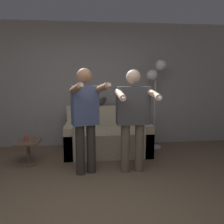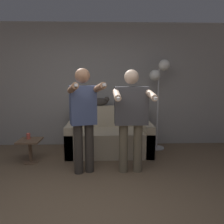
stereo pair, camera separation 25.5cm
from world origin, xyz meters
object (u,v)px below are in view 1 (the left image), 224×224
(cat, at_px, (98,102))
(side_table, at_px, (28,148))
(person_left, at_px, (85,115))
(floor_lamp, at_px, (156,79))
(person_right, at_px, (133,114))
(couch, at_px, (108,138))
(cup, at_px, (26,138))

(cat, bearing_deg, side_table, -147.06)
(person_left, bearing_deg, floor_lamp, 22.44)
(person_right, bearing_deg, couch, 107.72)
(couch, distance_m, person_left, 1.20)
(person_left, relative_size, side_table, 3.94)
(couch, xyz_separation_m, side_table, (-1.39, -0.47, -0.00))
(person_right, relative_size, side_table, 3.90)
(person_left, relative_size, person_right, 1.01)
(floor_lamp, bearing_deg, cup, -165.41)
(person_right, relative_size, cat, 3.32)
(side_table, relative_size, cup, 4.02)
(couch, relative_size, cat, 3.38)
(side_table, distance_m, cup, 0.18)
(cat, height_order, floor_lamp, floor_lamp)
(cup, bearing_deg, floor_lamp, 14.59)
(person_right, bearing_deg, floor_lamp, 57.82)
(couch, xyz_separation_m, person_left, (-0.41, -0.93, 0.63))
(floor_lamp, distance_m, cup, 2.70)
(side_table, height_order, cup, cup)
(person_left, distance_m, floor_lamp, 1.88)
(couch, distance_m, side_table, 1.47)
(couch, xyz_separation_m, floor_lamp, (1.00, 0.21, 1.15))
(couch, distance_m, cat, 0.78)
(side_table, bearing_deg, cup, 124.36)
(person_left, xyz_separation_m, person_right, (0.72, 0.00, -0.00))
(couch, bearing_deg, cat, 119.73)
(person_right, bearing_deg, side_table, 164.18)
(couch, relative_size, floor_lamp, 0.89)
(person_right, distance_m, floor_lamp, 1.43)
(side_table, bearing_deg, couch, 18.80)
(person_right, distance_m, cup, 1.87)
(side_table, bearing_deg, cat, 32.94)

